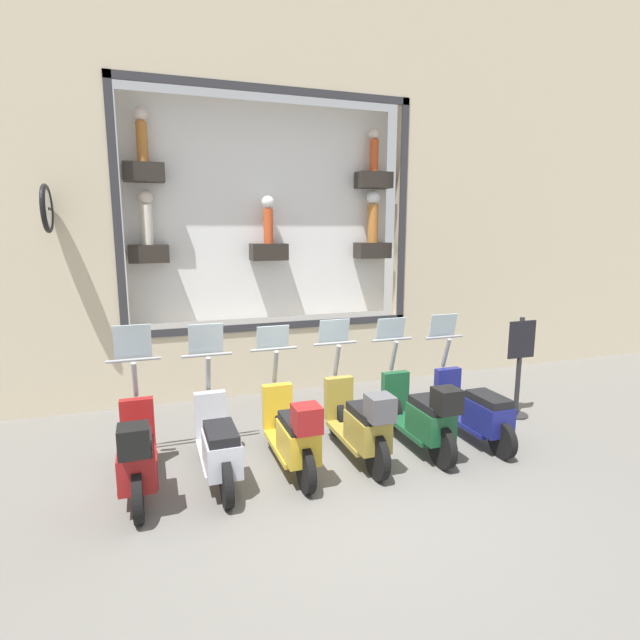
% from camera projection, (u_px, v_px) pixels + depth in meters
% --- Properties ---
extents(ground_plane, '(120.00, 120.00, 0.00)m').
position_uv_depth(ground_plane, '(352.00, 486.00, 5.44)').
color(ground_plane, '#66635E').
extents(building_facade, '(1.25, 36.00, 10.94)m').
position_uv_depth(building_facade, '(267.00, 47.00, 7.78)').
color(building_facade, beige).
rests_on(building_facade, ground_plane).
extents(scooter_navy_0, '(1.79, 0.61, 1.57)m').
position_uv_depth(scooter_navy_0, '(475.00, 410.00, 6.57)').
color(scooter_navy_0, black).
rests_on(scooter_navy_0, ground_plane).
extents(scooter_green_1, '(1.80, 0.60, 1.56)m').
position_uv_depth(scooter_green_1, '(421.00, 415.00, 6.23)').
color(scooter_green_1, black).
rests_on(scooter_green_1, ground_plane).
extents(scooter_olive_2, '(1.81, 0.60, 1.59)m').
position_uv_depth(scooter_olive_2, '(360.00, 422.00, 5.97)').
color(scooter_olive_2, black).
rests_on(scooter_olive_2, ground_plane).
extents(scooter_yellow_3, '(1.80, 0.60, 1.56)m').
position_uv_depth(scooter_yellow_3, '(293.00, 432.00, 5.69)').
color(scooter_yellow_3, black).
rests_on(scooter_yellow_3, ground_plane).
extents(scooter_silver_4, '(1.80, 0.60, 1.64)m').
position_uv_depth(scooter_silver_4, '(218.00, 444.00, 5.49)').
color(scooter_silver_4, black).
rests_on(scooter_silver_4, ground_plane).
extents(scooter_red_5, '(1.80, 0.61, 1.68)m').
position_uv_depth(scooter_red_5, '(137.00, 453.00, 5.16)').
color(scooter_red_5, black).
rests_on(scooter_red_5, ground_plane).
extents(shop_sign_post, '(0.36, 0.45, 1.50)m').
position_uv_depth(shop_sign_post, '(519.00, 364.00, 7.34)').
color(shop_sign_post, '#232326').
rests_on(shop_sign_post, ground_plane).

